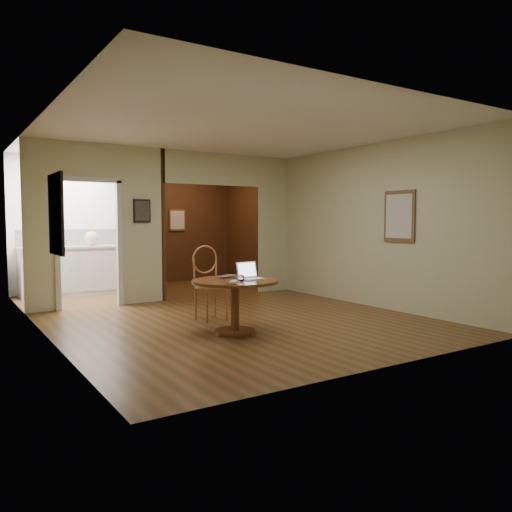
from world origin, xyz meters
TOP-DOWN VIEW (x-y plane):
  - floor at (0.00, 0.00)m, footprint 5.00×5.00m
  - room_shell at (-0.47, 3.10)m, footprint 5.20×7.50m
  - dining_table at (-0.45, -0.43)m, footprint 1.09×1.09m
  - chair at (-0.31, 0.56)m, footprint 0.48×0.48m
  - open_laptop at (-0.25, -0.46)m, footprint 0.33×0.30m
  - closed_laptop at (-0.37, -0.17)m, footprint 0.40×0.35m
  - mouse at (-0.68, -0.79)m, footprint 0.12×0.07m
  - wine_glass at (-0.46, -0.63)m, footprint 0.08×0.08m
  - pen at (-0.40, -0.56)m, footprint 0.15×0.05m
  - kitchen_cabinet at (-1.35, 4.20)m, footprint 2.06×0.60m
  - grocery_bag at (-1.02, 4.20)m, footprint 0.35×0.33m

SIDE VIEW (x-z plane):
  - floor at x=0.00m, z-range 0.00..0.00m
  - kitchen_cabinet at x=-1.35m, z-range 0.00..0.94m
  - dining_table at x=-0.45m, z-range 0.16..0.85m
  - chair at x=-0.31m, z-range 0.06..1.13m
  - pen at x=-0.40m, z-range 0.68..0.69m
  - closed_laptop at x=-0.37m, z-range 0.68..0.71m
  - mouse at x=-0.68m, z-range 0.68..0.73m
  - wine_glass at x=-0.46m, z-range 0.68..0.77m
  - open_laptop at x=-0.25m, z-range 0.63..0.85m
  - grocery_bag at x=-1.02m, z-range 0.94..1.23m
  - room_shell at x=-0.47m, z-range -1.21..3.79m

